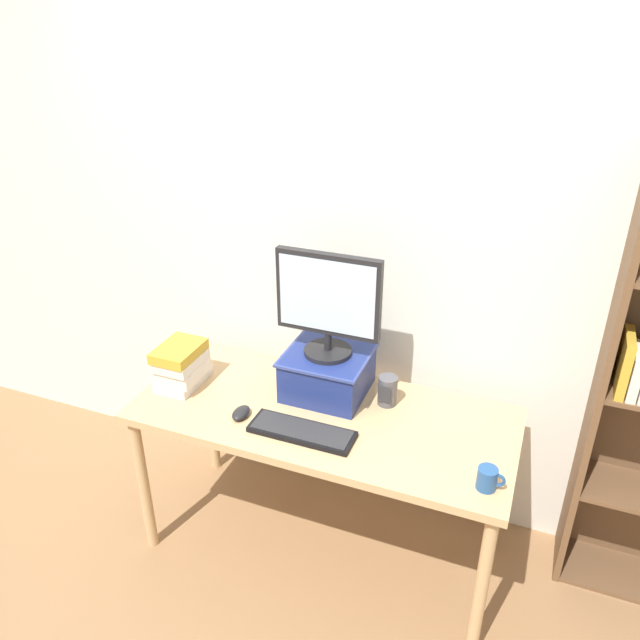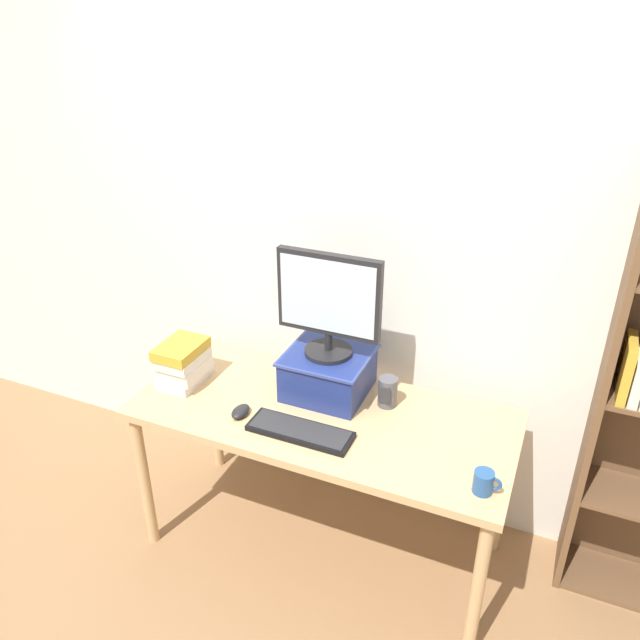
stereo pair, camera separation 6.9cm
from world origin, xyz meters
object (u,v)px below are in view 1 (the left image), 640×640
at_px(desk, 323,426).
at_px(computer_mouse, 241,413).
at_px(keyboard, 302,431).
at_px(book_stack, 181,366).
at_px(riser_box, 328,371).
at_px(coffee_mug, 488,479).
at_px(desk_speaker, 387,391).
at_px(computer_monitor, 328,302).

xyz_separation_m(desk, computer_mouse, (-0.30, -0.16, 0.09)).
xyz_separation_m(desk, keyboard, (-0.02, -0.17, 0.09)).
bearing_deg(desk, keyboard, -97.66).
height_order(keyboard, book_stack, book_stack).
height_order(riser_box, coffee_mug, riser_box).
bearing_deg(keyboard, book_stack, 168.09).
bearing_deg(desk, desk_speaker, 33.88).
bearing_deg(keyboard, computer_mouse, 176.99).
bearing_deg(computer_mouse, desk, 27.28).
bearing_deg(desk, computer_monitor, 103.93).
relative_size(computer_monitor, computer_mouse, 4.36).
distance_m(desk, keyboard, 0.19).
bearing_deg(book_stack, keyboard, -11.91).
distance_m(computer_mouse, coffee_mug, 1.01).
relative_size(riser_box, desk_speaker, 2.72).
xyz_separation_m(keyboard, desk_speaker, (0.25, 0.33, 0.05)).
bearing_deg(computer_monitor, riser_box, 90.00).
bearing_deg(riser_box, coffee_mug, -26.07).
xyz_separation_m(computer_monitor, keyboard, (0.01, -0.32, -0.42)).
relative_size(desk, coffee_mug, 15.93).
bearing_deg(desk, book_stack, -176.81).
xyz_separation_m(computer_monitor, desk_speaker, (0.27, 0.01, -0.37)).
distance_m(riser_box, computer_monitor, 0.33).
bearing_deg(riser_box, computer_mouse, -130.83).
distance_m(coffee_mug, desk_speaker, 0.60).
bearing_deg(book_stack, desk, 3.19).
distance_m(desk, coffee_mug, 0.74).
bearing_deg(desk_speaker, riser_box, -178.97).
height_order(desk, computer_monitor, computer_monitor).
distance_m(desk, computer_mouse, 0.35).
bearing_deg(coffee_mug, computer_mouse, 176.82).
bearing_deg(book_stack, riser_box, 16.83).
relative_size(keyboard, desk_speaker, 3.24).
height_order(keyboard, computer_mouse, computer_mouse).
height_order(desk, computer_mouse, computer_mouse).
height_order(computer_mouse, coffee_mug, coffee_mug).
bearing_deg(keyboard, coffee_mug, -3.24).
bearing_deg(computer_mouse, computer_monitor, 49.03).
xyz_separation_m(computer_mouse, coffee_mug, (1.01, -0.06, 0.02)).
xyz_separation_m(keyboard, computer_mouse, (-0.28, 0.01, 0.01)).
height_order(computer_mouse, desk_speaker, desk_speaker).
bearing_deg(keyboard, desk, 82.34).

